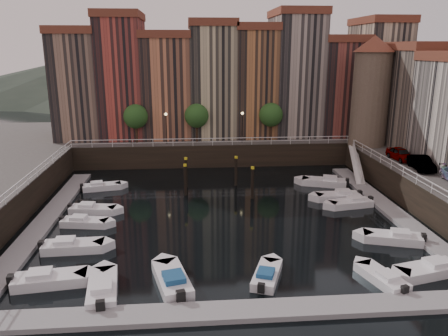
{
  "coord_description": "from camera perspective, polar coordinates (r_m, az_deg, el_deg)",
  "views": [
    {
      "loc": [
        -3.03,
        -39.57,
        15.3
      ],
      "look_at": [
        0.51,
        4.0,
        3.24
      ],
      "focal_mm": 35.0,
      "sensor_mm": 36.0,
      "label": 1
    }
  ],
  "objects": [
    {
      "name": "far_terrace",
      "position": [
        63.54,
        1.12,
        11.5
      ],
      "size": [
        48.7,
        10.3,
        17.5
      ],
      "color": "#866855",
      "rests_on": "quay_far"
    },
    {
      "name": "railings",
      "position": [
        46.02,
        -0.72,
        0.94
      ],
      "size": [
        36.08,
        34.04,
        0.52
      ],
      "color": "white",
      "rests_on": "ground"
    },
    {
      "name": "boat_right_0",
      "position": [
        34.34,
        25.26,
        -11.92
      ],
      "size": [
        5.05,
        2.82,
        1.13
      ],
      "rotation": [
        0.0,
        0.0,
        3.38
      ],
      "color": "silver",
      "rests_on": "ground"
    },
    {
      "name": "corner_tower",
      "position": [
        58.99,
        18.63,
        9.67
      ],
      "size": [
        5.2,
        5.2,
        13.8
      ],
      "color": "#6B5B4C",
      "rests_on": "quay_right"
    },
    {
      "name": "mountains",
      "position": [
        149.83,
        -2.89,
        12.58
      ],
      "size": [
        145.0,
        100.0,
        18.0
      ],
      "color": "#2D382D",
      "rests_on": "ground"
    },
    {
      "name": "boat_near_1",
      "position": [
        30.1,
        -6.77,
        -14.35
      ],
      "size": [
        3.04,
        5.33,
        1.19
      ],
      "rotation": [
        0.0,
        0.0,
        1.82
      ],
      "color": "silver",
      "rests_on": "ground"
    },
    {
      "name": "dock_near",
      "position": [
        27.34,
        2.63,
        -18.18
      ],
      "size": [
        30.0,
        2.0,
        0.35
      ],
      "primitive_type": "cube",
      "color": "gray",
      "rests_on": "ground"
    },
    {
      "name": "street_lamps",
      "position": [
        57.58,
        -2.57,
        6.01
      ],
      "size": [
        10.36,
        0.36,
        4.18
      ],
      "color": "black",
      "rests_on": "quay_far"
    },
    {
      "name": "boat_right_2",
      "position": [
        45.41,
        16.29,
        -4.43
      ],
      "size": [
        4.73,
        2.41,
        1.06
      ],
      "rotation": [
        0.0,
        0.0,
        3.32
      ],
      "color": "silver",
      "rests_on": "ground"
    },
    {
      "name": "car_a",
      "position": [
        52.82,
        22.07,
        1.61
      ],
      "size": [
        2.01,
        4.31,
        1.43
      ],
      "primitive_type": "imported",
      "rotation": [
        0.0,
        0.0,
        0.08
      ],
      "color": "gray",
      "rests_on": "quay_right"
    },
    {
      "name": "dock_right",
      "position": [
        45.68,
        20.65,
        -4.95
      ],
      "size": [
        2.0,
        28.0,
        0.35
      ],
      "primitive_type": "cube",
      "color": "gray",
      "rests_on": "ground"
    },
    {
      "name": "dock_left",
      "position": [
        43.47,
        -22.08,
        -6.12
      ],
      "size": [
        2.0,
        28.0,
        0.35
      ],
      "primitive_type": "cube",
      "color": "gray",
      "rests_on": "ground"
    },
    {
      "name": "boat_left_1",
      "position": [
        36.5,
        -19.24,
        -9.62
      ],
      "size": [
        4.94,
        1.96,
        1.13
      ],
      "rotation": [
        0.0,
        0.0,
        0.04
      ],
      "color": "silver",
      "rests_on": "ground"
    },
    {
      "name": "car_b",
      "position": [
        49.46,
        24.36,
        0.49
      ],
      "size": [
        2.02,
        4.52,
        1.44
      ],
      "primitive_type": "imported",
      "rotation": [
        0.0,
        0.0,
        -0.12
      ],
      "color": "gray",
      "rests_on": "quay_right"
    },
    {
      "name": "boat_near_2",
      "position": [
        30.76,
        5.6,
        -13.77
      ],
      "size": [
        2.84,
        4.35,
        0.98
      ],
      "rotation": [
        0.0,
        0.0,
        1.22
      ],
      "color": "silver",
      "rests_on": "ground"
    },
    {
      "name": "mooring_pilings",
      "position": [
        47.75,
        -1.22,
        -1.19
      ],
      "size": [
        7.33,
        4.96,
        3.78
      ],
      "color": "black",
      "rests_on": "ground"
    },
    {
      "name": "boat_near_3",
      "position": [
        32.15,
        20.0,
        -13.34
      ],
      "size": [
        2.65,
        4.36,
        0.98
      ],
      "rotation": [
        0.0,
        0.0,
        1.87
      ],
      "color": "silver",
      "rests_on": "ground"
    },
    {
      "name": "boat_left_4",
      "position": [
        50.66,
        -15.77,
        -2.35
      ],
      "size": [
        4.5,
        2.4,
        1.01
      ],
      "rotation": [
        0.0,
        0.0,
        0.21
      ],
      "color": "silver",
      "rests_on": "ground"
    },
    {
      "name": "boat_right_3",
      "position": [
        47.09,
        14.76,
        -3.58
      ],
      "size": [
        4.85,
        1.83,
        1.11
      ],
      "rotation": [
        0.0,
        0.0,
        3.16
      ],
      "color": "silver",
      "rests_on": "ground"
    },
    {
      "name": "ground",
      "position": [
        42.53,
        -0.24,
        -5.65
      ],
      "size": [
        200.0,
        200.0,
        0.0
      ],
      "primitive_type": "plane",
      "color": "black",
      "rests_on": "ground"
    },
    {
      "name": "boat_left_3",
      "position": [
        43.87,
        -16.86,
        -5.19
      ],
      "size": [
        4.66,
        2.2,
        1.05
      ],
      "rotation": [
        0.0,
        0.0,
        -0.13
      ],
      "color": "silver",
      "rests_on": "ground"
    },
    {
      "name": "boat_left_2",
      "position": [
        41.02,
        -17.84,
        -6.75
      ],
      "size": [
        4.41,
        2.18,
        0.99
      ],
      "rotation": [
        0.0,
        0.0,
        -0.16
      ],
      "color": "silver",
      "rests_on": "ground"
    },
    {
      "name": "boat_right_1",
      "position": [
        38.53,
        21.3,
        -8.48
      ],
      "size": [
        4.94,
        3.0,
        1.11
      ],
      "rotation": [
        0.0,
        0.0,
        2.85
      ],
      "color": "silver",
      "rests_on": "ground"
    },
    {
      "name": "boat_near_0",
      "position": [
        30.05,
        -15.58,
        -14.95
      ],
      "size": [
        2.44,
        5.1,
        1.15
      ],
      "rotation": [
        0.0,
        0.0,
        1.71
      ],
      "color": "silver",
      "rests_on": "ground"
    },
    {
      "name": "gangway",
      "position": [
        55.15,
        16.92,
        0.7
      ],
      "size": [
        2.78,
        8.32,
        3.73
      ],
      "color": "white",
      "rests_on": "ground"
    },
    {
      "name": "boat_right_4",
      "position": [
        51.52,
        13.06,
        -1.79
      ],
      "size": [
        5.36,
        3.41,
        1.21
      ],
      "rotation": [
        0.0,
        0.0,
        2.81
      ],
      "color": "silver",
      "rests_on": "ground"
    },
    {
      "name": "promenade_trees",
      "position": [
        58.45,
        -2.95,
        6.83
      ],
      "size": [
        21.2,
        3.2,
        5.2
      ],
      "color": "black",
      "rests_on": "quay_far"
    },
    {
      "name": "quay_far",
      "position": [
        67.08,
        -1.95,
        3.54
      ],
      "size": [
        80.0,
        20.0,
        3.0
      ],
      "primitive_type": "cube",
      "color": "black",
      "rests_on": "ground"
    },
    {
      "name": "boat_left_0",
      "position": [
        32.22,
        -21.94,
        -13.36
      ],
      "size": [
        5.11,
        2.38,
        1.15
      ],
      "rotation": [
        0.0,
        0.0,
        0.12
      ],
      "color": "silver",
      "rests_on": "ground"
    }
  ]
}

